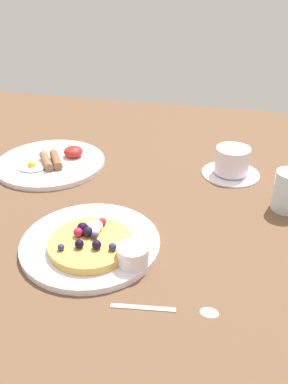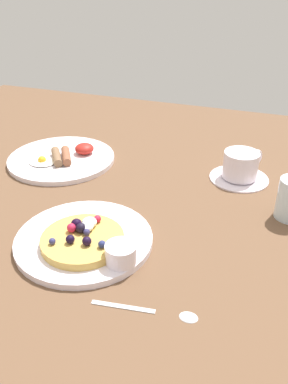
% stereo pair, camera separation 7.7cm
% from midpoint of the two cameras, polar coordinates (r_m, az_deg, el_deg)
% --- Properties ---
extents(ground_plane, '(1.71, 1.41, 0.03)m').
position_cam_midpoint_polar(ground_plane, '(0.85, 1.28, -3.15)').
color(ground_plane, brown).
extents(pancake_plate, '(0.25, 0.25, 0.01)m').
position_cam_midpoint_polar(pancake_plate, '(0.74, -5.63, -6.86)').
color(pancake_plate, white).
rests_on(pancake_plate, ground_plane).
extents(pancake_with_berries, '(0.15, 0.15, 0.04)m').
position_cam_midpoint_polar(pancake_with_berries, '(0.72, -5.74, -6.72)').
color(pancake_with_berries, gold).
rests_on(pancake_with_berries, pancake_plate).
extents(syrup_ramekin, '(0.05, 0.05, 0.03)m').
position_cam_midpoint_polar(syrup_ramekin, '(0.67, -0.03, -8.88)').
color(syrup_ramekin, white).
rests_on(syrup_ramekin, pancake_plate).
extents(breakfast_plate, '(0.27, 0.27, 0.01)m').
position_cam_midpoint_polar(breakfast_plate, '(1.05, -9.66, 4.64)').
color(breakfast_plate, white).
rests_on(breakfast_plate, ground_plane).
extents(fried_breakfast, '(0.13, 0.14, 0.03)m').
position_cam_midpoint_polar(fried_breakfast, '(1.04, -8.92, 5.30)').
color(fried_breakfast, brown).
rests_on(fried_breakfast, breakfast_plate).
extents(coffee_saucer, '(0.14, 0.14, 0.01)m').
position_cam_midpoint_polar(coffee_saucer, '(0.99, 15.58, 1.94)').
color(coffee_saucer, white).
rests_on(coffee_saucer, ground_plane).
extents(coffee_cup, '(0.09, 0.10, 0.06)m').
position_cam_midpoint_polar(coffee_cup, '(0.97, 15.93, 3.82)').
color(coffee_cup, white).
rests_on(coffee_cup, coffee_saucer).
extents(teaspoon, '(0.16, 0.04, 0.01)m').
position_cam_midpoint_polar(teaspoon, '(0.62, 6.42, -16.84)').
color(teaspoon, silver).
rests_on(teaspoon, ground_plane).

